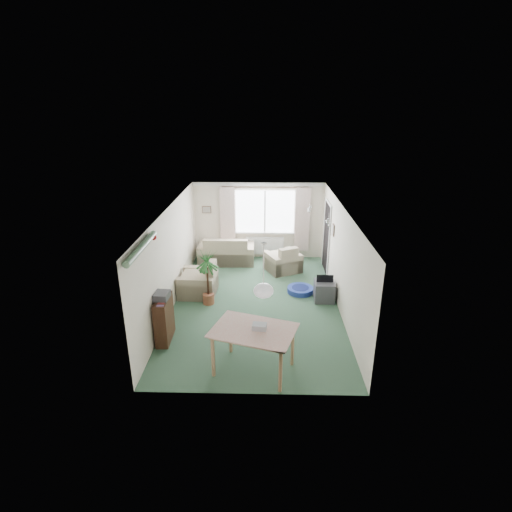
{
  "coord_description": "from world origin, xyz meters",
  "views": [
    {
      "loc": [
        0.23,
        -8.73,
        4.6
      ],
      "look_at": [
        0.0,
        0.3,
        1.15
      ],
      "focal_mm": 28.0,
      "sensor_mm": 36.0,
      "label": 1
    }
  ],
  "objects_px": {
    "armchair_left": "(198,278)",
    "bookshelf": "(164,319)",
    "sofa": "(226,249)",
    "coffee_table": "(284,263)",
    "armchair_corner": "(283,258)",
    "tv_cube": "(324,291)",
    "dining_table": "(254,351)",
    "pet_bed": "(300,290)",
    "houseplant": "(208,277)"
  },
  "relations": [
    {
      "from": "tv_cube",
      "to": "pet_bed",
      "type": "xyz_separation_m",
      "value": [
        -0.55,
        0.41,
        -0.18
      ]
    },
    {
      "from": "tv_cube",
      "to": "houseplant",
      "type": "bearing_deg",
      "value": -173.54
    },
    {
      "from": "coffee_table",
      "to": "sofa",
      "type": "bearing_deg",
      "value": 164.85
    },
    {
      "from": "bookshelf",
      "to": "houseplant",
      "type": "relative_size",
      "value": 0.67
    },
    {
      "from": "armchair_corner",
      "to": "coffee_table",
      "type": "bearing_deg",
      "value": -136.96
    },
    {
      "from": "armchair_left",
      "to": "pet_bed",
      "type": "height_order",
      "value": "armchair_left"
    },
    {
      "from": "dining_table",
      "to": "coffee_table",
      "type": "bearing_deg",
      "value": 81.09
    },
    {
      "from": "sofa",
      "to": "dining_table",
      "type": "bearing_deg",
      "value": 99.61
    },
    {
      "from": "sofa",
      "to": "armchair_left",
      "type": "distance_m",
      "value": 2.26
    },
    {
      "from": "dining_table",
      "to": "pet_bed",
      "type": "bearing_deg",
      "value": 71.26
    },
    {
      "from": "pet_bed",
      "to": "armchair_left",
      "type": "bearing_deg",
      "value": -177.14
    },
    {
      "from": "coffee_table",
      "to": "tv_cube",
      "type": "bearing_deg",
      "value": -65.6
    },
    {
      "from": "sofa",
      "to": "coffee_table",
      "type": "bearing_deg",
      "value": 163.84
    },
    {
      "from": "armchair_corner",
      "to": "dining_table",
      "type": "height_order",
      "value": "dining_table"
    },
    {
      "from": "coffee_table",
      "to": "houseplant",
      "type": "xyz_separation_m",
      "value": [
        -1.95,
        -2.27,
        0.51
      ]
    },
    {
      "from": "bookshelf",
      "to": "tv_cube",
      "type": "distance_m",
      "value": 4.01
    },
    {
      "from": "armchair_corner",
      "to": "houseplant",
      "type": "bearing_deg",
      "value": 22.63
    },
    {
      "from": "sofa",
      "to": "armchair_corner",
      "type": "xyz_separation_m",
      "value": [
        1.71,
        -0.62,
        -0.02
      ]
    },
    {
      "from": "armchair_left",
      "to": "pet_bed",
      "type": "xyz_separation_m",
      "value": [
        2.65,
        0.13,
        -0.36
      ]
    },
    {
      "from": "tv_cube",
      "to": "dining_table",
      "type": "bearing_deg",
      "value": -119.1
    },
    {
      "from": "bookshelf",
      "to": "tv_cube",
      "type": "bearing_deg",
      "value": 26.74
    },
    {
      "from": "sofa",
      "to": "dining_table",
      "type": "height_order",
      "value": "sofa"
    },
    {
      "from": "bookshelf",
      "to": "sofa",
      "type": "bearing_deg",
      "value": 77.51
    },
    {
      "from": "armchair_left",
      "to": "coffee_table",
      "type": "height_order",
      "value": "armchair_left"
    },
    {
      "from": "dining_table",
      "to": "armchair_left",
      "type": "bearing_deg",
      "value": 115.89
    },
    {
      "from": "coffee_table",
      "to": "bookshelf",
      "type": "xyz_separation_m",
      "value": [
        -2.63,
        -3.88,
        0.29
      ]
    },
    {
      "from": "armchair_corner",
      "to": "pet_bed",
      "type": "xyz_separation_m",
      "value": [
        0.41,
        -1.45,
        -0.33
      ]
    },
    {
      "from": "sofa",
      "to": "coffee_table",
      "type": "height_order",
      "value": "sofa"
    },
    {
      "from": "tv_cube",
      "to": "pet_bed",
      "type": "relative_size",
      "value": 0.8
    },
    {
      "from": "bookshelf",
      "to": "houseplant",
      "type": "bearing_deg",
      "value": 65.79
    },
    {
      "from": "dining_table",
      "to": "tv_cube",
      "type": "distance_m",
      "value": 3.33
    },
    {
      "from": "armchair_left",
      "to": "tv_cube",
      "type": "distance_m",
      "value": 3.22
    },
    {
      "from": "armchair_left",
      "to": "bookshelf",
      "type": "relative_size",
      "value": 1.03
    },
    {
      "from": "dining_table",
      "to": "houseplant",
      "type": "bearing_deg",
      "value": 114.55
    },
    {
      "from": "armchair_corner",
      "to": "tv_cube",
      "type": "xyz_separation_m",
      "value": [
        0.96,
        -1.86,
        -0.16
      ]
    },
    {
      "from": "armchair_corner",
      "to": "tv_cube",
      "type": "bearing_deg",
      "value": 91.68
    },
    {
      "from": "tv_cube",
      "to": "bookshelf",
      "type": "bearing_deg",
      "value": -151.0
    },
    {
      "from": "dining_table",
      "to": "pet_bed",
      "type": "distance_m",
      "value": 3.49
    },
    {
      "from": "sofa",
      "to": "houseplant",
      "type": "bearing_deg",
      "value": 85.13
    },
    {
      "from": "dining_table",
      "to": "sofa",
      "type": "bearing_deg",
      "value": 100.63
    },
    {
      "from": "houseplant",
      "to": "pet_bed",
      "type": "xyz_separation_m",
      "value": [
        2.3,
        0.68,
        -0.63
      ]
    },
    {
      "from": "coffee_table",
      "to": "pet_bed",
      "type": "distance_m",
      "value": 1.63
    },
    {
      "from": "bookshelf",
      "to": "pet_bed",
      "type": "bearing_deg",
      "value": 36.27
    },
    {
      "from": "coffee_table",
      "to": "tv_cube",
      "type": "distance_m",
      "value": 2.19
    },
    {
      "from": "armchair_corner",
      "to": "coffee_table",
      "type": "distance_m",
      "value": 0.26
    },
    {
      "from": "bookshelf",
      "to": "dining_table",
      "type": "distance_m",
      "value": 2.12
    },
    {
      "from": "dining_table",
      "to": "bookshelf",
      "type": "bearing_deg",
      "value": 151.98
    },
    {
      "from": "sofa",
      "to": "armchair_left",
      "type": "xyz_separation_m",
      "value": [
        -0.53,
        -2.2,
        0.01
      ]
    },
    {
      "from": "armchair_corner",
      "to": "armchair_left",
      "type": "height_order",
      "value": "armchair_left"
    },
    {
      "from": "sofa",
      "to": "houseplant",
      "type": "distance_m",
      "value": 2.77
    }
  ]
}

